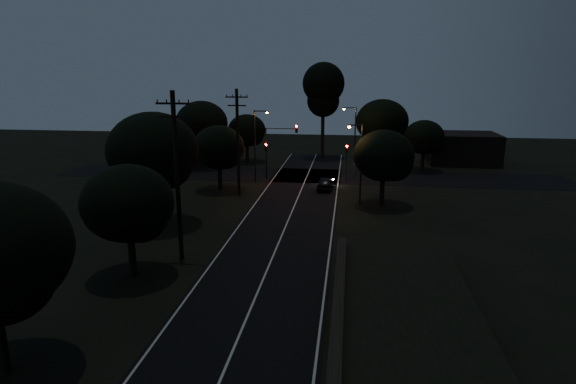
# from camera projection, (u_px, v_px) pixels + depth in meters

# --- Properties ---
(road_surface) EXTENTS (60.00, 70.00, 0.03)m
(road_surface) POSITION_uv_depth(u_px,v_px,m) (297.00, 199.00, 46.88)
(road_surface) COLOR black
(road_surface) RESTS_ON ground
(retaining_wall) EXTENTS (6.93, 26.00, 1.60)m
(retaining_wall) POSITION_uv_depth(u_px,v_px,m) (416.00, 376.00, 18.73)
(retaining_wall) COLOR black
(retaining_wall) RESTS_ON ground
(utility_pole_mid) EXTENTS (2.20, 0.30, 11.00)m
(utility_pole_mid) POSITION_uv_depth(u_px,v_px,m) (177.00, 174.00, 30.72)
(utility_pole_mid) COLOR black
(utility_pole_mid) RESTS_ON ground
(utility_pole_far) EXTENTS (2.20, 0.30, 10.50)m
(utility_pole_far) POSITION_uv_depth(u_px,v_px,m) (238.00, 141.00, 47.12)
(utility_pole_far) COLOR black
(utility_pole_far) RESTS_ON ground
(tree_left_b) EXTENTS (5.42, 5.42, 6.89)m
(tree_left_b) POSITION_uv_depth(u_px,v_px,m) (130.00, 206.00, 28.26)
(tree_left_b) COLOR black
(tree_left_b) RESTS_ON ground
(tree_left_c) EXTENTS (7.20, 7.20, 9.09)m
(tree_left_c) POSITION_uv_depth(u_px,v_px,m) (155.00, 153.00, 37.80)
(tree_left_c) COLOR black
(tree_left_c) RESTS_ON ground
(tree_left_d) EXTENTS (5.31, 5.31, 6.74)m
(tree_left_d) POSITION_uv_depth(u_px,v_px,m) (220.00, 149.00, 49.51)
(tree_left_d) COLOR black
(tree_left_d) RESTS_ON ground
(tree_far_nw) EXTENTS (5.12, 5.12, 6.48)m
(tree_far_nw) POSITION_uv_depth(u_px,v_px,m) (248.00, 131.00, 65.00)
(tree_far_nw) COLOR black
(tree_far_nw) RESTS_ON ground
(tree_far_w) EXTENTS (6.64, 6.64, 8.47)m
(tree_far_w) POSITION_uv_depth(u_px,v_px,m) (203.00, 124.00, 61.42)
(tree_far_w) COLOR black
(tree_far_w) RESTS_ON ground
(tree_far_ne) EXTENTS (6.82, 6.82, 8.62)m
(tree_far_ne) POSITION_uv_depth(u_px,v_px,m) (384.00, 123.00, 62.38)
(tree_far_ne) COLOR black
(tree_far_ne) RESTS_ON ground
(tree_far_e) EXTENTS (4.96, 4.96, 6.29)m
(tree_far_e) POSITION_uv_depth(u_px,v_px,m) (426.00, 138.00, 59.29)
(tree_far_e) COLOR black
(tree_far_e) RESTS_ON ground
(tree_right_a) EXTENTS (5.52, 5.52, 7.02)m
(tree_right_a) POSITION_uv_depth(u_px,v_px,m) (386.00, 157.00, 43.56)
(tree_right_a) COLOR black
(tree_right_a) RESTS_ON ground
(tall_pine) EXTENTS (5.88, 5.88, 13.36)m
(tall_pine) POSITION_uv_depth(u_px,v_px,m) (323.00, 89.00, 67.35)
(tall_pine) COLOR black
(tall_pine) RESTS_ON ground
(building_left) EXTENTS (10.00, 8.00, 4.40)m
(building_left) POSITION_uv_depth(u_px,v_px,m) (175.00, 142.00, 68.90)
(building_left) COLOR black
(building_left) RESTS_ON ground
(building_right) EXTENTS (9.00, 7.00, 4.00)m
(building_right) POSITION_uv_depth(u_px,v_px,m) (462.00, 148.00, 64.94)
(building_right) COLOR black
(building_right) RESTS_ON ground
(signal_left) EXTENTS (0.28, 0.35, 4.10)m
(signal_left) POSITION_uv_depth(u_px,v_px,m) (266.00, 154.00, 55.28)
(signal_left) COLOR black
(signal_left) RESTS_ON ground
(signal_right) EXTENTS (0.28, 0.35, 4.10)m
(signal_right) POSITION_uv_depth(u_px,v_px,m) (347.00, 156.00, 54.14)
(signal_right) COLOR black
(signal_right) RESTS_ON ground
(signal_mast) EXTENTS (3.70, 0.35, 6.25)m
(signal_mast) POSITION_uv_depth(u_px,v_px,m) (281.00, 141.00, 54.71)
(signal_mast) COLOR black
(signal_mast) RESTS_ON ground
(streetlight_a) EXTENTS (1.66, 0.26, 8.00)m
(streetlight_a) POSITION_uv_depth(u_px,v_px,m) (257.00, 141.00, 53.01)
(streetlight_a) COLOR black
(streetlight_a) RESTS_ON ground
(streetlight_b) EXTENTS (1.66, 0.26, 8.00)m
(streetlight_b) POSITION_uv_depth(u_px,v_px,m) (353.00, 135.00, 57.47)
(streetlight_b) COLOR black
(streetlight_b) RESTS_ON ground
(streetlight_c) EXTENTS (1.46, 0.26, 7.50)m
(streetlight_c) POSITION_uv_depth(u_px,v_px,m) (359.00, 159.00, 44.01)
(streetlight_c) COLOR black
(streetlight_c) RESTS_ON ground
(car) EXTENTS (1.80, 3.97, 1.32)m
(car) POSITION_uv_depth(u_px,v_px,m) (326.00, 183.00, 50.62)
(car) COLOR black
(car) RESTS_ON ground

